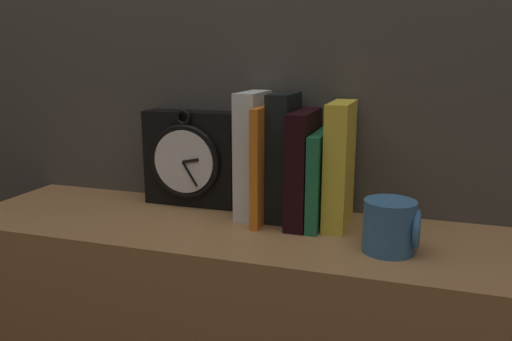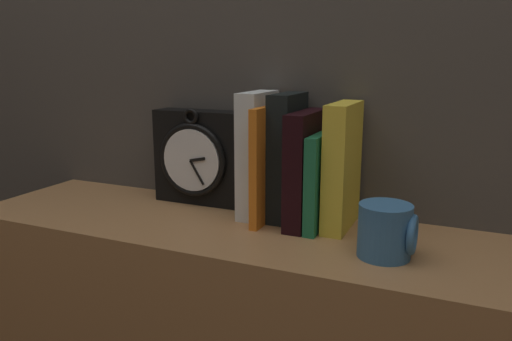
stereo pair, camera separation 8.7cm
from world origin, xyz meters
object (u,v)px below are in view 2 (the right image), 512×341
object	(u,v)px
clock	(199,157)
book_slot1_orange	(267,163)
book_slot3_black	(306,169)
book_slot0_white	(258,154)
book_slot5_yellow	(342,166)
book_slot2_black	(287,157)
mug	(387,231)
book_slot4_green	(322,180)

from	to	relation	value
clock	book_slot1_orange	size ratio (longest dim) A/B	0.94
clock	book_slot3_black	bearing A→B (deg)	-9.39
book_slot1_orange	book_slot3_black	world-z (taller)	book_slot1_orange
book_slot0_white	book_slot5_yellow	distance (m)	0.17
book_slot0_white	book_slot2_black	world-z (taller)	book_slot0_white
clock	book_slot3_black	xyz separation A→B (m)	(0.25, -0.04, 0.01)
clock	mug	distance (m)	0.44
mug	book_slot1_orange	bearing A→B (deg)	157.36
book_slot3_black	book_slot4_green	world-z (taller)	book_slot3_black
book_slot0_white	book_slot1_orange	distance (m)	0.03
book_slot0_white	mug	world-z (taller)	book_slot0_white
book_slot2_black	book_slot3_black	world-z (taller)	book_slot2_black
book_slot3_black	clock	bearing A→B (deg)	170.61
clock	book_slot5_yellow	distance (m)	0.31
book_slot5_yellow	mug	distance (m)	0.16
book_slot4_green	book_slot5_yellow	size ratio (longest dim) A/B	0.76
book_slot0_white	book_slot5_yellow	bearing A→B (deg)	-2.36
book_slot1_orange	book_slot2_black	world-z (taller)	book_slot2_black
book_slot3_black	book_slot4_green	size ratio (longest dim) A/B	1.21
book_slot3_black	book_slot1_orange	bearing A→B (deg)	-178.10
book_slot1_orange	book_slot3_black	xyz separation A→B (m)	(0.07, 0.00, -0.00)
clock	book_slot1_orange	distance (m)	0.18
book_slot5_yellow	clock	bearing A→B (deg)	173.98
book_slot4_green	book_slot1_orange	bearing A→B (deg)	-178.73
book_slot1_orange	clock	bearing A→B (deg)	165.86
book_slot2_black	clock	bearing A→B (deg)	173.51
book_slot1_orange	book_slot2_black	bearing A→B (deg)	32.04
mug	book_slot5_yellow	bearing A→B (deg)	132.22
clock	book_slot2_black	bearing A→B (deg)	-6.49
book_slot1_orange	book_slot4_green	world-z (taller)	book_slot1_orange
book_slot2_black	book_slot3_black	xyz separation A→B (m)	(0.04, -0.02, -0.01)
book_slot3_black	mug	distance (m)	0.20
clock	book_slot1_orange	xyz separation A→B (m)	(0.17, -0.04, 0.01)
book_slot4_green	book_slot0_white	bearing A→B (deg)	173.62
book_slot2_black	book_slot3_black	bearing A→B (deg)	-22.32
book_slot3_black	book_slot5_yellow	bearing A→B (deg)	6.86
book_slot1_orange	book_slot3_black	size ratio (longest dim) A/B	1.04
book_slot2_black	book_slot3_black	size ratio (longest dim) A/B	1.14
clock	book_slot1_orange	bearing A→B (deg)	-14.14
book_slot1_orange	book_slot4_green	bearing A→B (deg)	1.27
clock	book_slot0_white	xyz separation A→B (m)	(0.14, -0.03, 0.02)
clock	book_slot0_white	world-z (taller)	book_slot0_white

